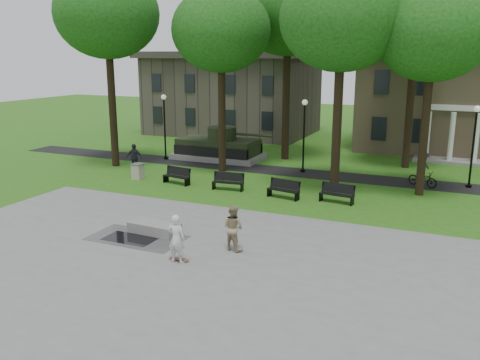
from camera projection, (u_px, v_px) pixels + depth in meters
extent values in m
plane|color=#216217|center=(211.00, 227.00, 22.62)|extent=(120.00, 120.00, 0.00)
cube|color=gray|center=(148.00, 269.00, 18.18)|extent=(22.00, 16.00, 0.02)
cube|color=black|center=(294.00, 172.00, 33.29)|extent=(44.00, 2.60, 0.01)
cube|color=#9E8460|center=(467.00, 99.00, 40.87)|extent=(16.00, 11.00, 8.00)
cube|color=#38332D|center=(473.00, 44.00, 39.84)|extent=(17.00, 12.00, 0.60)
cube|color=silver|center=(467.00, 108.00, 36.03)|extent=(6.00, 0.30, 0.40)
cube|color=#4C443D|center=(233.00, 96.00, 49.62)|extent=(15.00, 10.00, 7.20)
cylinder|color=black|center=(112.00, 101.00, 34.24)|extent=(0.52, 0.52, 8.96)
ellipsoid|color=#15430F|center=(107.00, 14.00, 32.90)|extent=(6.80, 6.80, 5.78)
cylinder|color=black|center=(222.00, 110.00, 32.76)|extent=(0.48, 0.48, 8.00)
ellipsoid|color=#15430F|center=(221.00, 30.00, 31.56)|extent=(6.20, 6.20, 5.27)
cylinder|color=black|center=(337.00, 117.00, 27.82)|extent=(0.50, 0.50, 8.32)
ellipsoid|color=#15430F|center=(342.00, 18.00, 26.57)|extent=(6.60, 6.60, 5.61)
cylinder|color=black|center=(425.00, 125.00, 27.02)|extent=(0.46, 0.46, 7.68)
ellipsoid|color=#15430F|center=(433.00, 32.00, 25.87)|extent=(6.00, 6.00, 5.10)
cylinder|color=black|center=(286.00, 96.00, 36.52)|extent=(0.54, 0.54, 9.28)
ellipsoid|color=#15430F|center=(288.00, 11.00, 35.13)|extent=(7.20, 7.20, 6.12)
cylinder|color=black|center=(410.00, 104.00, 33.71)|extent=(0.50, 0.50, 8.64)
ellipsoid|color=#15430F|center=(417.00, 19.00, 32.42)|extent=(6.40, 6.40, 5.44)
cylinder|color=black|center=(165.00, 130.00, 36.94)|extent=(0.12, 0.12, 4.40)
sphere|color=silver|center=(164.00, 97.00, 36.38)|extent=(0.36, 0.36, 0.36)
cylinder|color=black|center=(166.00, 158.00, 37.45)|extent=(0.32, 0.32, 0.16)
cylinder|color=black|center=(304.00, 139.00, 32.83)|extent=(0.12, 0.12, 4.40)
sphere|color=silver|center=(305.00, 102.00, 32.27)|extent=(0.36, 0.36, 0.36)
cylinder|color=black|center=(303.00, 171.00, 33.34)|extent=(0.32, 0.32, 0.16)
cylinder|color=black|center=(473.00, 150.00, 28.93)|extent=(0.12, 0.12, 4.40)
sphere|color=silver|center=(477.00, 109.00, 28.36)|extent=(0.36, 0.36, 0.36)
cylinder|color=black|center=(469.00, 186.00, 29.43)|extent=(0.32, 0.32, 0.16)
cube|color=gray|center=(218.00, 156.00, 37.56)|extent=(6.50, 3.40, 0.40)
cube|color=#29311A|center=(218.00, 146.00, 37.38)|extent=(5.80, 2.80, 1.10)
cube|color=black|center=(210.00, 152.00, 36.23)|extent=(5.80, 0.35, 0.70)
cube|color=black|center=(226.00, 146.00, 38.63)|extent=(5.80, 0.35, 0.70)
cylinder|color=#29311A|center=(222.00, 133.00, 37.02)|extent=(2.10, 2.10, 0.90)
cylinder|color=#29311A|center=(251.00, 135.00, 36.12)|extent=(3.20, 0.18, 0.18)
cube|color=black|center=(130.00, 239.00, 21.16)|extent=(2.20, 1.20, 0.00)
cube|color=gray|center=(154.00, 228.00, 21.84)|extent=(2.26, 1.14, 0.45)
cube|color=brown|center=(179.00, 260.00, 18.92)|extent=(0.78, 0.22, 0.07)
imported|color=silver|center=(176.00, 239.00, 18.56)|extent=(0.68, 0.46, 1.84)
imported|color=#9C8964|center=(233.00, 228.00, 19.77)|extent=(1.04, 0.90, 1.83)
imported|color=#21242D|center=(134.00, 158.00, 33.37)|extent=(1.13, 0.60, 1.84)
imported|color=black|center=(423.00, 179.00, 29.60)|extent=(1.89, 1.32, 0.94)
imported|color=black|center=(424.00, 166.00, 29.42)|extent=(0.95, 1.16, 1.57)
cube|color=black|center=(176.00, 177.00, 30.15)|extent=(1.85, 0.78, 0.05)
cube|color=black|center=(178.00, 171.00, 30.27)|extent=(1.80, 0.49, 0.50)
cube|color=black|center=(164.00, 179.00, 30.54)|extent=(0.14, 0.45, 0.45)
cube|color=black|center=(189.00, 182.00, 29.87)|extent=(0.14, 0.45, 0.45)
cube|color=black|center=(228.00, 183.00, 28.75)|extent=(1.84, 0.63, 0.05)
cube|color=black|center=(229.00, 177.00, 28.88)|extent=(1.81, 0.34, 0.50)
cube|color=black|center=(214.00, 185.00, 29.14)|extent=(0.11, 0.45, 0.45)
cube|color=black|center=(242.00, 188.00, 28.47)|extent=(0.11, 0.45, 0.45)
cube|color=black|center=(283.00, 190.00, 27.11)|extent=(1.85, 0.78, 0.05)
cube|color=black|center=(285.00, 184.00, 27.23)|extent=(1.80, 0.49, 0.50)
cube|color=black|center=(268.00, 193.00, 27.49)|extent=(0.14, 0.45, 0.45)
cube|color=black|center=(298.00, 196.00, 26.83)|extent=(0.14, 0.45, 0.45)
cube|color=black|center=(337.00, 195.00, 26.27)|extent=(1.84, 0.67, 0.05)
cube|color=black|center=(338.00, 188.00, 26.39)|extent=(1.81, 0.38, 0.50)
cube|color=black|center=(320.00, 197.00, 26.66)|extent=(0.12, 0.45, 0.45)
cube|color=black|center=(353.00, 201.00, 25.99)|extent=(0.12, 0.45, 0.45)
cube|color=#B9AF98|center=(138.00, 172.00, 31.40)|extent=(0.63, 0.63, 0.90)
cube|color=#4C4C4C|center=(138.00, 164.00, 31.29)|extent=(0.69, 0.69, 0.06)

